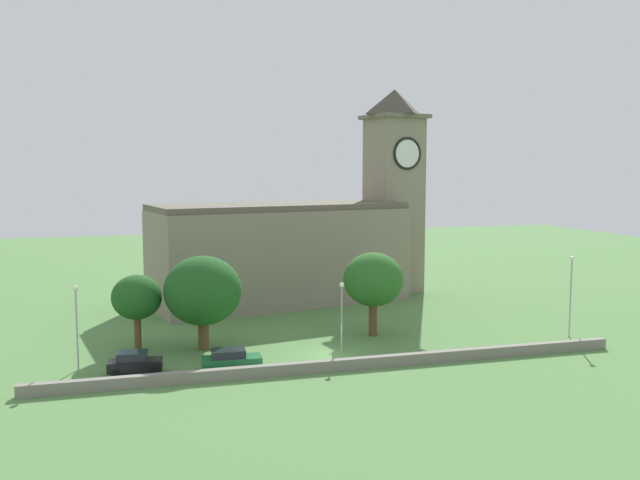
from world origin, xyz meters
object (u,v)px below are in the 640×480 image
(church, at_px, (301,241))
(streetlamp_central, at_px, (571,284))
(tree_riverside_east, at_px, (373,280))
(tree_churchyard, at_px, (203,291))
(car_green, at_px, (231,360))
(streetlamp_west_end, at_px, (76,314))
(car_black, at_px, (135,363))
(tree_by_tower, at_px, (137,298))
(streetlamp_west_mid, at_px, (342,305))

(church, distance_m, streetlamp_central, 32.53)
(tree_riverside_east, height_order, tree_churchyard, tree_churchyard)
(car_green, height_order, streetlamp_west_end, streetlamp_west_end)
(streetlamp_central, distance_m, tree_churchyard, 34.90)
(car_black, relative_size, tree_churchyard, 0.51)
(tree_by_tower, bearing_deg, tree_churchyard, -11.36)
(streetlamp_west_end, bearing_deg, tree_riverside_east, 8.60)
(streetlamp_central, bearing_deg, tree_churchyard, 171.73)
(car_green, height_order, tree_churchyard, tree_churchyard)
(tree_by_tower, distance_m, tree_riverside_east, 22.10)
(streetlamp_central, distance_m, tree_by_tower, 40.71)
(car_green, relative_size, tree_churchyard, 0.57)
(car_green, bearing_deg, car_black, 172.30)
(car_green, relative_size, tree_by_tower, 0.71)
(car_black, relative_size, streetlamp_west_mid, 0.69)
(streetlamp_west_mid, bearing_deg, car_green, -166.18)
(car_green, bearing_deg, church, 65.02)
(streetlamp_west_mid, bearing_deg, car_black, -175.17)
(car_black, relative_size, car_green, 0.89)
(streetlamp_central, height_order, tree_churchyard, tree_churchyard)
(tree_churchyard, bearing_deg, car_black, -135.48)
(car_black, distance_m, streetlamp_central, 40.79)
(streetlamp_central, bearing_deg, church, 129.06)
(streetlamp_west_mid, relative_size, tree_riverside_east, 0.77)
(car_black, xyz_separation_m, tree_churchyard, (6.02, 5.92, 4.43))
(car_black, xyz_separation_m, streetlamp_west_end, (-4.40, 2.42, 3.71))
(car_green, bearing_deg, streetlamp_central, 3.30)
(car_green, xyz_separation_m, streetlamp_west_mid, (10.17, 2.50, 3.40))
(car_black, height_order, tree_churchyard, tree_churchyard)
(car_black, xyz_separation_m, car_green, (7.47, -1.01, -0.04))
(streetlamp_west_mid, bearing_deg, streetlamp_central, -1.48)
(car_black, distance_m, streetlamp_west_mid, 18.02)
(car_green, relative_size, streetlamp_west_mid, 0.77)
(car_black, height_order, streetlamp_central, streetlamp_central)
(tree_churchyard, bearing_deg, car_green, -78.15)
(church, relative_size, streetlamp_central, 4.59)
(car_black, relative_size, streetlamp_west_end, 0.63)
(streetlamp_west_end, relative_size, tree_by_tower, 1.01)
(streetlamp_west_mid, bearing_deg, tree_riverside_east, 46.30)
(streetlamp_west_end, height_order, streetlamp_central, streetlamp_central)
(church, height_order, tree_churchyard, church)
(car_green, xyz_separation_m, tree_churchyard, (-1.45, 6.93, 4.47))
(church, height_order, streetlamp_west_mid, church)
(car_black, xyz_separation_m, tree_riverside_east, (22.41, 6.48, 4.60))
(church, xyz_separation_m, streetlamp_west_mid, (-2.46, -24.61, -3.08))
(streetlamp_west_end, relative_size, tree_riverside_east, 0.85)
(tree_by_tower, xyz_separation_m, tree_churchyard, (5.70, -1.14, 0.54))
(car_green, relative_size, tree_riverside_east, 0.60)
(streetlamp_west_mid, relative_size, tree_churchyard, 0.74)
(tree_by_tower, height_order, tree_churchyard, tree_churchyard)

